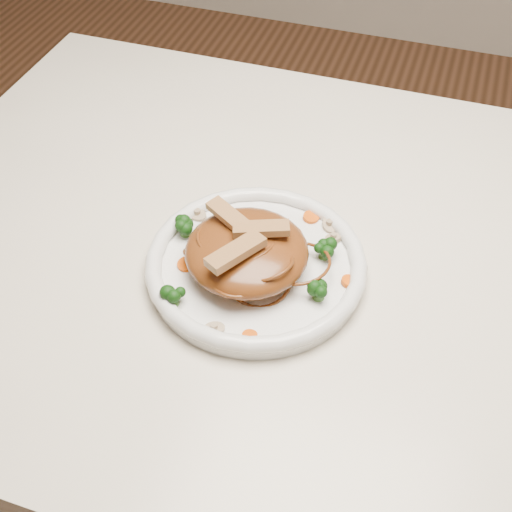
% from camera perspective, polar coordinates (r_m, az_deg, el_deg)
% --- Properties ---
extents(ground, '(4.00, 4.00, 0.00)m').
position_cam_1_polar(ground, '(1.47, 4.28, -20.77)').
color(ground, '#4C2D1A').
rests_on(ground, ground).
extents(table, '(1.20, 0.80, 0.75)m').
position_cam_1_polar(table, '(0.91, 6.50, -4.36)').
color(table, beige).
rests_on(table, ground).
extents(plate, '(0.34, 0.34, 0.02)m').
position_cam_1_polar(plate, '(0.80, 0.00, -1.09)').
color(plate, white).
rests_on(plate, table).
extents(noodle_mound, '(0.17, 0.17, 0.05)m').
position_cam_1_polar(noodle_mound, '(0.77, -0.80, 0.40)').
color(noodle_mound, '#653213').
rests_on(noodle_mound, plate).
extents(chicken_a, '(0.07, 0.04, 0.01)m').
position_cam_1_polar(chicken_a, '(0.76, 0.45, 2.35)').
color(chicken_a, '#AA8650').
rests_on(chicken_a, noodle_mound).
extents(chicken_b, '(0.06, 0.05, 0.01)m').
position_cam_1_polar(chicken_b, '(0.77, -2.35, 3.48)').
color(chicken_b, '#AA8650').
rests_on(chicken_b, noodle_mound).
extents(chicken_c, '(0.06, 0.07, 0.01)m').
position_cam_1_polar(chicken_c, '(0.73, -1.73, 0.36)').
color(chicken_c, '#AA8650').
rests_on(chicken_c, noodle_mound).
extents(broccoli_0, '(0.03, 0.03, 0.03)m').
position_cam_1_polar(broccoli_0, '(0.80, 5.92, 0.77)').
color(broccoli_0, '#133D0C').
rests_on(broccoli_0, plate).
extents(broccoli_1, '(0.03, 0.03, 0.03)m').
position_cam_1_polar(broccoli_1, '(0.83, -6.10, 2.67)').
color(broccoli_1, '#133D0C').
rests_on(broccoli_1, plate).
extents(broccoli_2, '(0.03, 0.03, 0.03)m').
position_cam_1_polar(broccoli_2, '(0.75, -7.16, -3.35)').
color(broccoli_2, '#133D0C').
rests_on(broccoli_2, plate).
extents(broccoli_3, '(0.03, 0.03, 0.03)m').
position_cam_1_polar(broccoli_3, '(0.75, 5.42, -2.87)').
color(broccoli_3, '#133D0C').
rests_on(broccoli_3, plate).
extents(carrot_0, '(0.03, 0.03, 0.00)m').
position_cam_1_polar(carrot_0, '(0.85, 4.72, 3.31)').
color(carrot_0, '#DE5308').
rests_on(carrot_0, plate).
extents(carrot_1, '(0.03, 0.03, 0.00)m').
position_cam_1_polar(carrot_1, '(0.80, -5.97, -0.72)').
color(carrot_1, '#DE5308').
rests_on(carrot_1, plate).
extents(carrot_2, '(0.02, 0.02, 0.00)m').
position_cam_1_polar(carrot_2, '(0.78, 7.99, -2.17)').
color(carrot_2, '#DE5308').
rests_on(carrot_2, plate).
extents(carrot_3, '(0.02, 0.02, 0.00)m').
position_cam_1_polar(carrot_3, '(0.85, -0.23, 3.48)').
color(carrot_3, '#DE5308').
rests_on(carrot_3, plate).
extents(carrot_4, '(0.02, 0.02, 0.00)m').
position_cam_1_polar(carrot_4, '(0.72, -0.54, -6.86)').
color(carrot_4, '#DE5308').
rests_on(carrot_4, plate).
extents(mushroom_0, '(0.03, 0.03, 0.01)m').
position_cam_1_polar(mushroom_0, '(0.73, -3.59, -6.25)').
color(mushroom_0, tan).
rests_on(mushroom_0, plate).
extents(mushroom_1, '(0.03, 0.03, 0.01)m').
position_cam_1_polar(mushroom_1, '(0.83, 6.62, 1.50)').
color(mushroom_1, tan).
rests_on(mushroom_1, plate).
extents(mushroom_2, '(0.03, 0.03, 0.01)m').
position_cam_1_polar(mushroom_2, '(0.86, -5.03, 3.54)').
color(mushroom_2, tan).
rests_on(mushroom_2, plate).
extents(mushroom_3, '(0.03, 0.03, 0.01)m').
position_cam_1_polar(mushroom_3, '(0.84, 6.28, 2.63)').
color(mushroom_3, tan).
rests_on(mushroom_3, plate).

